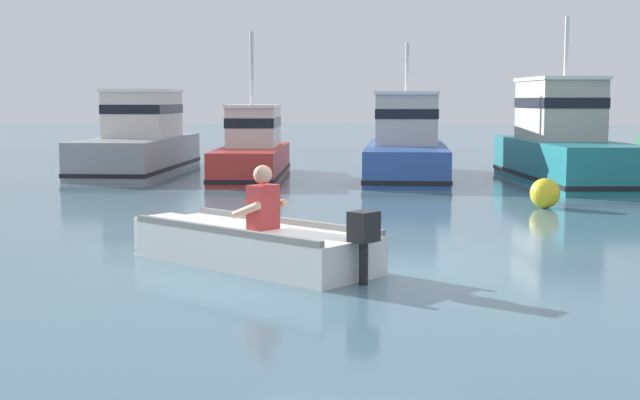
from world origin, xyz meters
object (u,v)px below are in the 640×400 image
at_px(rowboat_with_person, 250,243).
at_px(moored_boat_red, 253,150).
at_px(moored_boat_grey, 140,142).
at_px(mooring_buoy, 545,193).
at_px(moored_boat_teal, 563,144).
at_px(moored_boat_blue, 406,146).

bearing_deg(rowboat_with_person, moored_boat_red, 100.51).
distance_m(rowboat_with_person, moored_boat_grey, 13.92).
distance_m(moored_boat_grey, mooring_buoy, 11.93).
bearing_deg(mooring_buoy, moored_boat_teal, 77.56).
bearing_deg(moored_boat_blue, rowboat_with_person, -98.01).
xyz_separation_m(moored_boat_red, moored_boat_blue, (3.82, 0.55, 0.11)).
height_order(moored_boat_blue, moored_boat_teal, moored_boat_teal).
relative_size(moored_boat_red, moored_boat_blue, 0.88).
bearing_deg(rowboat_with_person, moored_boat_grey, 113.08).
height_order(moored_boat_grey, moored_boat_blue, moored_boat_blue).
height_order(moored_boat_grey, mooring_buoy, moored_boat_grey).
bearing_deg(moored_boat_teal, rowboat_with_person, -116.16).
xyz_separation_m(moored_boat_blue, moored_boat_teal, (3.67, -1.11, 0.12)).
distance_m(rowboat_with_person, moored_boat_red, 11.69).
distance_m(moored_boat_teal, mooring_buoy, 5.21).
xyz_separation_m(moored_boat_red, moored_boat_teal, (7.49, -0.56, 0.23)).
bearing_deg(rowboat_with_person, moored_boat_blue, 81.99).
bearing_deg(mooring_buoy, moored_boat_red, 138.70).
relative_size(rowboat_with_person, mooring_buoy, 6.16).
height_order(rowboat_with_person, moored_boat_teal, moored_boat_teal).
xyz_separation_m(rowboat_with_person, moored_boat_red, (-2.13, 11.48, 0.42)).
relative_size(moored_boat_grey, mooring_buoy, 11.69).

